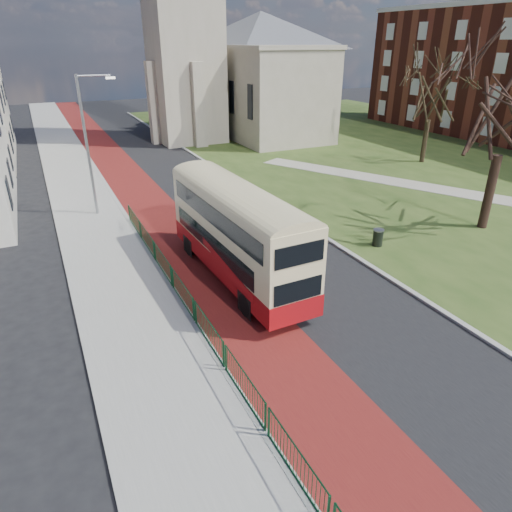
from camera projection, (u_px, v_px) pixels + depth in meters
ground at (317, 362)px, 15.24m from camera, size 160.00×160.00×0.00m
road_carriageway at (182, 193)px, 32.14m from camera, size 9.00×120.00×0.01m
bus_lane at (144, 199)px, 31.09m from camera, size 3.40×120.00×0.01m
pavement_west at (85, 206)px, 29.58m from camera, size 4.00×120.00×0.12m
kerb_west at (117, 201)px, 30.36m from camera, size 0.25×120.00×0.13m
kerb_east at (231, 178)px, 35.54m from camera, size 0.25×80.00×0.13m
grass_green at (424, 154)px, 43.34m from camera, size 40.00×80.00×0.04m
footpath at (486, 197)px, 31.19m from camera, size 18.84×32.82×0.03m
pedestrian_railing at (194, 311)px, 17.12m from camera, size 0.07×24.00×1.12m
gothic_church at (226, 4)px, 45.55m from camera, size 16.38×18.00×40.00m
streetlamp at (89, 140)px, 26.27m from camera, size 2.13×0.18×8.00m
bus at (237, 229)px, 19.68m from camera, size 2.66×10.00×4.14m
winter_tree_near at (512, 91)px, 23.10m from camera, size 9.38×9.38×10.67m
winter_tree_far at (434, 84)px, 37.74m from camera, size 6.79×6.79×9.31m
litter_bin at (378, 237)px, 23.68m from camera, size 0.62×0.62×0.90m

